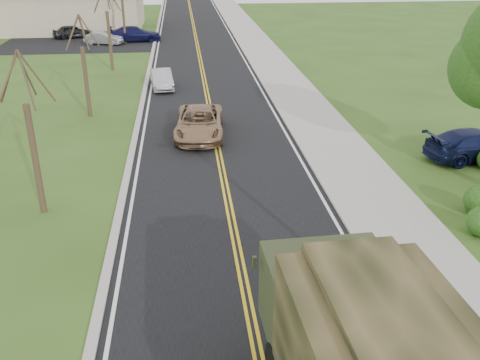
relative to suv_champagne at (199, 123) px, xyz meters
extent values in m
cube|color=black|center=(0.80, 22.11, -0.73)|extent=(8.00, 120.00, 0.01)
cube|color=#9E998E|center=(4.95, 22.11, -0.67)|extent=(0.30, 120.00, 0.12)
cube|color=#9E998E|center=(6.70, 22.11, -0.68)|extent=(3.20, 120.00, 0.10)
cube|color=#9E998E|center=(-3.35, 22.11, -0.68)|extent=(0.30, 120.00, 0.10)
cylinder|color=#38281C|center=(-6.20, -7.89, 1.37)|extent=(0.24, 0.24, 4.20)
cylinder|color=#38281C|center=(-5.72, -7.76, 4.40)|extent=(1.01, 0.33, 1.90)
cylinder|color=#38281C|center=(-6.17, -7.27, 4.32)|extent=(0.13, 1.29, 1.74)
cylinder|color=#38281C|center=(-6.66, -7.71, 4.40)|extent=(0.98, 0.43, 1.90)
cylinder|color=#38281C|center=(-6.59, -8.37, 4.32)|extent=(0.79, 1.05, 1.77)
cylinder|color=#38281C|center=(-5.93, -8.30, 4.40)|extent=(0.58, 0.90, 1.90)
cylinder|color=#38281C|center=(-6.20, 4.11, 1.25)|extent=(0.24, 0.24, 3.96)
cylinder|color=#38281C|center=(-5.75, 4.23, 4.10)|extent=(0.96, 0.32, 1.79)
cylinder|color=#38281C|center=(-6.17, 4.69, 4.03)|extent=(0.12, 1.22, 1.65)
cylinder|color=#38281C|center=(-6.63, 4.28, 4.10)|extent=(0.93, 0.41, 1.79)
cylinder|color=#38281C|center=(-6.57, 3.66, 4.03)|extent=(0.75, 0.99, 1.67)
cylinder|color=#38281C|center=(-5.95, 3.72, 4.10)|extent=(0.55, 0.85, 1.80)
cylinder|color=#38281C|center=(-6.20, 16.11, 1.49)|extent=(0.24, 0.24, 4.44)
cylinder|color=#38281C|center=(-6.61, 15.61, 4.61)|extent=(0.83, 1.10, 1.87)
cylinder|color=#38281C|center=(-6.20, 28.11, 1.31)|extent=(0.24, 0.24, 4.08)
cube|color=tan|center=(-15.20, 38.11, 1.37)|extent=(20.00, 12.00, 4.20)
cube|color=black|center=(-9.20, 28.11, -0.72)|extent=(18.00, 10.00, 0.02)
cylinder|color=black|center=(3.51, -17.47, -0.10)|extent=(0.45, 1.28, 1.26)
cube|color=#333C20|center=(2.28, -16.89, 1.45)|extent=(2.84, 2.29, 1.61)
cube|color=black|center=(2.24, -15.86, 1.68)|extent=(2.53, 0.19, 0.80)
cube|color=black|center=(2.44, -20.80, 3.18)|extent=(2.08, 6.16, 0.29)
imported|color=#987656|center=(0.00, 0.00, 0.00)|extent=(2.81, 5.42, 1.46)
imported|color=#AEAEB3|center=(-2.19, 10.08, -0.10)|extent=(1.77, 3.97, 1.27)
imported|color=#0F163A|center=(12.66, -4.60, -0.02)|extent=(5.08, 2.60, 1.41)
imported|color=black|center=(-11.85, 31.63, -0.06)|extent=(4.24, 2.98, 1.34)
imported|color=#A5A4A9|center=(-8.22, 27.54, -0.12)|extent=(3.91, 2.41, 1.22)
imported|color=#10103B|center=(-5.31, 28.92, 0.01)|extent=(5.26, 2.45, 1.49)
camera|label=1|loc=(-0.75, -26.52, 8.69)|focal=40.00mm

